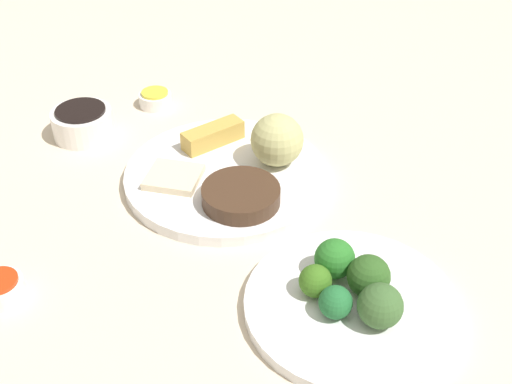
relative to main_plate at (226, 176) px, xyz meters
name	(u,v)px	position (x,y,z in m)	size (l,w,h in m)	color
tabletop	(216,203)	(-0.04, 0.01, -0.02)	(2.20, 2.20, 0.02)	beige
main_plate	(226,176)	(0.00, 0.00, 0.00)	(0.28, 0.28, 0.02)	white
rice_scoop	(277,140)	(0.02, -0.07, 0.04)	(0.07, 0.07, 0.07)	tan
spring_roll	(213,135)	(0.07, 0.02, 0.02)	(0.09, 0.03, 0.03)	gold
crab_rangoon_wonton	(174,177)	(-0.02, 0.07, 0.01)	(0.06, 0.07, 0.01)	beige
stir_fry_heap	(241,195)	(-0.07, -0.02, 0.02)	(0.10, 0.10, 0.02)	#422C1C
broccoli_plate	(352,305)	(-0.24, -0.15, 0.00)	(0.24, 0.24, 0.01)	white
broccoli_floret_0	(315,281)	(-0.23, -0.11, 0.02)	(0.04, 0.04, 0.04)	#3B6E1D
broccoli_floret_1	(335,259)	(-0.20, -0.13, 0.03)	(0.05, 0.05, 0.05)	#2A7427
broccoli_floret_2	(336,302)	(-0.26, -0.13, 0.02)	(0.04, 0.04, 0.04)	#226732
broccoli_floret_3	(369,276)	(-0.23, -0.16, 0.03)	(0.05, 0.05, 0.05)	#2D5720
broccoli_floret_4	(380,306)	(-0.27, -0.17, 0.03)	(0.05, 0.05, 0.05)	#3B612F
soy_sauce_bowl	(83,124)	(0.12, 0.22, 0.01)	(0.09, 0.09, 0.04)	white
soy_sauce_bowl_liquid	(80,110)	(0.12, 0.22, 0.04)	(0.07, 0.07, 0.00)	black
sauce_ramekin_sweet_and_sour	(0,289)	(-0.22, 0.24, 0.00)	(0.05, 0.05, 0.02)	white
sauce_ramekin_hot_mustard	(155,100)	(0.21, 0.13, 0.00)	(0.05, 0.05, 0.02)	white
sauce_ramekin_hot_mustard_liquid	(155,93)	(0.21, 0.13, 0.02)	(0.04, 0.04, 0.00)	yellow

